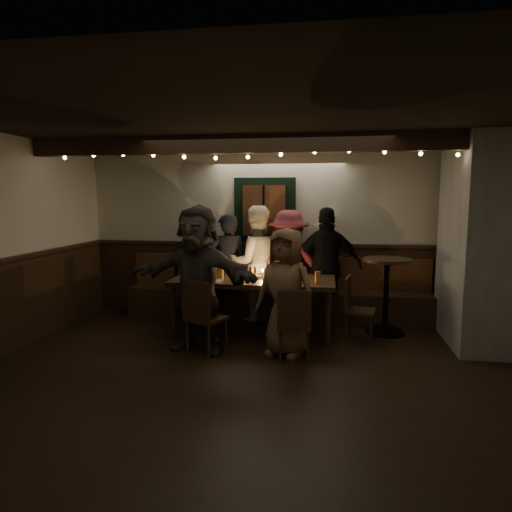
% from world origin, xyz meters
% --- Properties ---
extents(room, '(6.02, 5.01, 2.62)m').
position_xyz_m(room, '(1.07, 1.42, 1.07)').
color(room, black).
rests_on(room, ground).
extents(dining_table, '(2.16, 0.93, 0.94)m').
position_xyz_m(dining_table, '(-0.20, 1.40, 0.71)').
color(dining_table, black).
rests_on(dining_table, ground).
extents(chair_near_left, '(0.54, 0.54, 0.89)m').
position_xyz_m(chair_near_left, '(-0.67, 0.53, 0.50)').
color(chair_near_left, black).
rests_on(chair_near_left, ground).
extents(chair_near_right, '(0.40, 0.40, 0.84)m').
position_xyz_m(chair_near_right, '(0.42, 0.48, 0.47)').
color(chair_near_right, black).
rests_on(chair_near_right, ground).
extents(chair_end, '(0.43, 0.43, 0.83)m').
position_xyz_m(chair_end, '(1.13, 1.40, 0.47)').
color(chair_end, black).
rests_on(chair_end, ground).
extents(high_top, '(0.65, 0.65, 1.03)m').
position_xyz_m(high_top, '(1.57, 1.75, 0.65)').
color(high_top, black).
rests_on(high_top, ground).
extents(person_a, '(0.84, 0.57, 1.65)m').
position_xyz_m(person_a, '(-1.20, 2.06, 0.83)').
color(person_a, black).
rests_on(person_a, ground).
extents(person_b, '(0.69, 0.58, 1.61)m').
position_xyz_m(person_b, '(-0.71, 2.06, 0.81)').
color(person_b, black).
rests_on(person_b, ground).
extents(person_c, '(1.02, 0.91, 1.73)m').
position_xyz_m(person_c, '(-0.29, 2.15, 0.86)').
color(person_c, '#F1EACE').
rests_on(person_c, ground).
extents(person_d, '(1.22, 0.93, 1.67)m').
position_xyz_m(person_d, '(0.20, 2.16, 0.83)').
color(person_d, maroon).
rests_on(person_d, ground).
extents(person_e, '(1.02, 0.46, 1.71)m').
position_xyz_m(person_e, '(0.77, 2.15, 0.86)').
color(person_e, black).
rests_on(person_e, ground).
extents(person_f, '(1.72, 0.86, 1.78)m').
position_xyz_m(person_f, '(-0.76, 0.66, 0.89)').
color(person_f, '#38312A').
rests_on(person_f, ground).
extents(person_g, '(0.86, 0.70, 1.51)m').
position_xyz_m(person_g, '(0.30, 0.69, 0.75)').
color(person_g, brown).
rests_on(person_g, ground).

